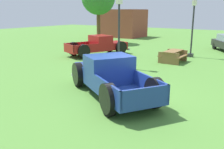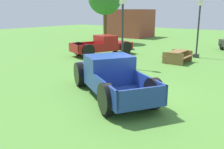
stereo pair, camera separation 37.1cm
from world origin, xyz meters
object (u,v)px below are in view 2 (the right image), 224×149
(pickup_truck_behind_left, at_px, (106,45))
(lamp_post_far, at_px, (198,28))
(pickup_truck_foreground, at_px, (109,75))
(picnic_table, at_px, (178,55))
(lamp_post_near, at_px, (122,31))

(pickup_truck_behind_left, bearing_deg, lamp_post_far, 25.44)
(pickup_truck_foreground, relative_size, picnic_table, 3.01)
(lamp_post_near, relative_size, lamp_post_far, 1.00)
(lamp_post_near, bearing_deg, picnic_table, 58.10)
(lamp_post_far, bearing_deg, pickup_truck_foreground, -91.34)
(pickup_truck_foreground, xyz_separation_m, lamp_post_near, (-2.27, 4.39, 1.41))
(pickup_truck_behind_left, xyz_separation_m, lamp_post_near, (3.62, -3.13, 1.45))
(lamp_post_far, bearing_deg, picnic_table, -98.49)
(pickup_truck_foreground, relative_size, lamp_post_far, 1.31)
(lamp_post_near, height_order, picnic_table, lamp_post_near)
(pickup_truck_foreground, xyz_separation_m, lamp_post_far, (0.24, 10.43, 1.40))
(pickup_truck_behind_left, bearing_deg, pickup_truck_foreground, -51.90)
(pickup_truck_behind_left, xyz_separation_m, picnic_table, (5.74, 0.29, -0.23))
(pickup_truck_foreground, height_order, lamp_post_far, lamp_post_far)
(pickup_truck_foreground, xyz_separation_m, picnic_table, (-0.15, 7.80, -0.27))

